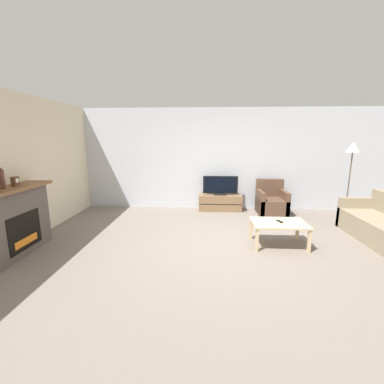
# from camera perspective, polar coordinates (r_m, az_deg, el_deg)

# --- Properties ---
(ground_plane) EXTENTS (24.00, 24.00, 0.00)m
(ground_plane) POSITION_cam_1_polar(r_m,az_deg,el_deg) (4.68, 6.72, -12.12)
(ground_plane) COLOR slate
(wall_back) EXTENTS (12.00, 0.06, 2.70)m
(wall_back) POSITION_cam_1_polar(r_m,az_deg,el_deg) (7.04, 5.59, 7.26)
(wall_back) COLOR silver
(wall_back) RESTS_ON ground
(wall_left) EXTENTS (0.06, 12.00, 2.70)m
(wall_left) POSITION_cam_1_polar(r_m,az_deg,el_deg) (5.44, -34.73, 4.00)
(wall_left) COLOR beige
(wall_left) RESTS_ON ground
(fireplace) EXTENTS (0.49, 1.48, 1.13)m
(fireplace) POSITION_cam_1_polar(r_m,az_deg,el_deg) (5.08, -34.99, -5.37)
(fireplace) COLOR #564C47
(fireplace) RESTS_ON ground
(mantel_vase_centre_left) EXTENTS (0.07, 0.07, 0.32)m
(mantel_vase_centre_left) POSITION_cam_1_polar(r_m,az_deg,el_deg) (4.85, -36.59, 2.39)
(mantel_vase_centre_left) COLOR #512D23
(mantel_vase_centre_left) RESTS_ON fireplace
(mantel_clock) EXTENTS (0.08, 0.11, 0.15)m
(mantel_clock) POSITION_cam_1_polar(r_m,az_deg,el_deg) (5.06, -34.64, 1.98)
(mantel_clock) COLOR brown
(mantel_clock) RESTS_ON fireplace
(tv_stand) EXTENTS (1.13, 0.42, 0.42)m
(tv_stand) POSITION_cam_1_polar(r_m,az_deg,el_deg) (6.95, 6.24, -2.33)
(tv_stand) COLOR brown
(tv_stand) RESTS_ON ground
(tv) EXTENTS (0.92, 0.18, 0.51)m
(tv) POSITION_cam_1_polar(r_m,az_deg,el_deg) (6.85, 6.33, 1.29)
(tv) COLOR black
(tv) RESTS_ON tv_stand
(armchair) EXTENTS (0.70, 0.76, 0.86)m
(armchair) POSITION_cam_1_polar(r_m,az_deg,el_deg) (6.90, 17.21, -2.29)
(armchair) COLOR brown
(armchair) RESTS_ON ground
(coffee_table) EXTENTS (0.95, 0.65, 0.44)m
(coffee_table) POSITION_cam_1_polar(r_m,az_deg,el_deg) (4.85, 18.75, -6.98)
(coffee_table) COLOR #CCB289
(coffee_table) RESTS_ON ground
(remote) EXTENTS (0.09, 0.15, 0.02)m
(remote) POSITION_cam_1_polar(r_m,az_deg,el_deg) (4.85, 18.92, -6.19)
(remote) COLOR black
(remote) RESTS_ON coffee_table
(floor_lamp) EXTENTS (0.30, 0.30, 1.82)m
(floor_lamp) POSITION_cam_1_polar(r_m,az_deg,el_deg) (6.81, 32.07, 7.19)
(floor_lamp) COLOR black
(floor_lamp) RESTS_ON ground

